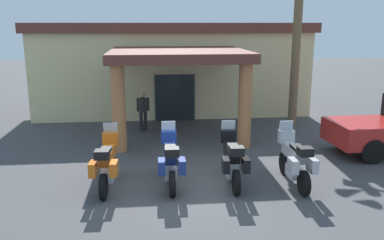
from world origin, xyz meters
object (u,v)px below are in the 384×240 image
object	(u,v)px
motorcycle_black	(232,159)
pedestrian	(143,109)
motorcycle_orange	(107,163)
palm_tree_near_portico	(297,17)
motorcycle_blue	(170,161)
motel_building	(171,66)
motorcycle_silver	(295,160)

from	to	relation	value
motorcycle_black	pedestrian	xyz separation A→B (m)	(-2.62, 5.89, 0.23)
motorcycle_orange	palm_tree_near_portico	bearing A→B (deg)	-46.49
palm_tree_near_portico	motorcycle_orange	bearing A→B (deg)	-138.33
motorcycle_blue	palm_tree_near_portico	distance (m)	9.26
motorcycle_orange	motorcycle_black	bearing A→B (deg)	-88.11
motel_building	motorcycle_black	bearing A→B (deg)	-83.91
motorcycle_orange	pedestrian	distance (m)	5.94
pedestrian	palm_tree_near_portico	xyz separation A→B (m)	(6.42, 0.50, 3.67)
motorcycle_black	palm_tree_near_portico	distance (m)	8.40
motel_building	motorcycle_silver	distance (m)	10.89
motorcycle_orange	palm_tree_near_portico	world-z (taller)	palm_tree_near_portico
motorcycle_blue	motorcycle_black	xyz separation A→B (m)	(1.69, -0.04, 0.00)
motorcycle_silver	pedestrian	xyz separation A→B (m)	(-4.31, 6.09, 0.23)
motorcycle_blue	pedestrian	world-z (taller)	pedestrian
motel_building	palm_tree_near_portico	xyz separation A→B (m)	(5.09, -3.77, 2.38)
motorcycle_orange	motorcycle_blue	bearing A→B (deg)	-86.68
motorcycle_black	palm_tree_near_portico	world-z (taller)	palm_tree_near_portico
pedestrian	palm_tree_near_portico	world-z (taller)	palm_tree_near_portico
motorcycle_black	palm_tree_near_portico	xyz separation A→B (m)	(3.80, 6.39, 3.90)
motorcycle_black	motel_building	bearing A→B (deg)	8.79
motorcycle_black	palm_tree_near_portico	bearing A→B (deg)	-29.17
pedestrian	motorcycle_silver	bearing A→B (deg)	-162.84
motorcycle_silver	palm_tree_near_portico	world-z (taller)	palm_tree_near_portico
motorcycle_orange	motorcycle_blue	world-z (taller)	same
motel_building	motorcycle_orange	size ratio (longest dim) A/B	6.03
motel_building	palm_tree_near_portico	bearing A→B (deg)	-37.71
palm_tree_near_portico	motel_building	bearing A→B (deg)	143.44
motel_building	motorcycle_blue	bearing A→B (deg)	-93.42
motorcycle_orange	motorcycle_blue	xyz separation A→B (m)	(1.69, 0.04, 0.00)
motorcycle_blue	palm_tree_near_portico	world-z (taller)	palm_tree_near_portico
motorcycle_orange	motorcycle_blue	size ratio (longest dim) A/B	1.00
motorcycle_black	motorcycle_silver	xyz separation A→B (m)	(1.69, -0.20, 0.00)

